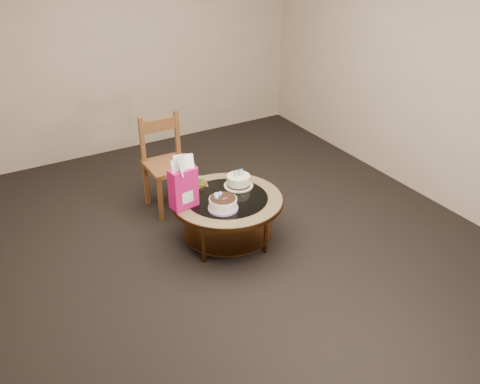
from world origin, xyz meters
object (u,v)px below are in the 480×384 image
cream_cake (238,181)px  gift_bag (183,183)px  decorated_cake (223,204)px  coffee_table (227,205)px  dining_chair (167,163)px

cream_cake → gift_bag: bearing=-168.5°
cream_cake → gift_bag: gift_bag is taller
decorated_cake → cream_cake: (0.33, 0.29, 0.00)m
coffee_table → dining_chair: 0.91m
coffee_table → decorated_cake: (-0.13, -0.16, 0.13)m
cream_cake → gift_bag: (-0.59, -0.08, 0.18)m
decorated_cake → cream_cake: cream_cake is taller
coffee_table → dining_chair: (-0.20, 0.88, 0.11)m
gift_bag → dining_chair: 0.87m
gift_bag → dining_chair: size_ratio=0.49×
cream_cake → decorated_cake: bearing=-133.9°
decorated_cake → dining_chair: 1.04m
coffee_table → gift_bag: size_ratio=2.19×
coffee_table → gift_bag: bearing=171.9°
decorated_cake → cream_cake: 0.44m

